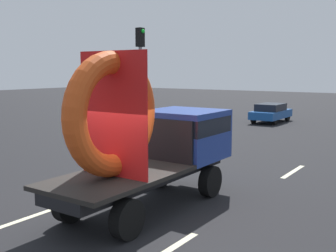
# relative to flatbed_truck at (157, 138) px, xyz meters

# --- Properties ---
(ground_plane) EXTENTS (120.00, 120.00, 0.00)m
(ground_plane) POSITION_rel_flatbed_truck_xyz_m (-0.05, -1.36, -1.71)
(ground_plane) COLOR black
(flatbed_truck) EXTENTS (2.02, 5.55, 3.84)m
(flatbed_truck) POSITION_rel_flatbed_truck_xyz_m (0.00, 0.00, 0.00)
(flatbed_truck) COLOR black
(flatbed_truck) RESTS_ON ground_plane
(distant_sedan) EXTENTS (1.64, 3.83, 1.25)m
(distant_sedan) POSITION_rel_flatbed_truck_xyz_m (-3.70, 17.99, -1.03)
(distant_sedan) COLOR black
(distant_sedan) RESTS_ON ground_plane
(traffic_light) EXTENTS (0.42, 0.36, 5.46)m
(traffic_light) POSITION_rel_flatbed_truck_xyz_m (-6.43, 7.48, 1.88)
(traffic_light) COLOR gray
(traffic_light) RESTS_ON ground_plane
(lane_dash_left_near) EXTENTS (0.16, 2.69, 0.01)m
(lane_dash_left_near) POSITION_rel_flatbed_truck_xyz_m (-1.85, -2.02, -1.70)
(lane_dash_left_near) COLOR beige
(lane_dash_left_near) RESTS_ON ground_plane
(lane_dash_left_far) EXTENTS (0.16, 2.30, 0.01)m
(lane_dash_left_far) POSITION_rel_flatbed_truck_xyz_m (-1.85, 5.47, -1.70)
(lane_dash_left_far) COLOR beige
(lane_dash_left_far) RESTS_ON ground_plane
(lane_dash_right_far) EXTENTS (0.16, 2.13, 0.01)m
(lane_dash_right_far) POSITION_rel_flatbed_truck_xyz_m (1.85, 5.32, -1.70)
(lane_dash_right_far) COLOR beige
(lane_dash_right_far) RESTS_ON ground_plane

